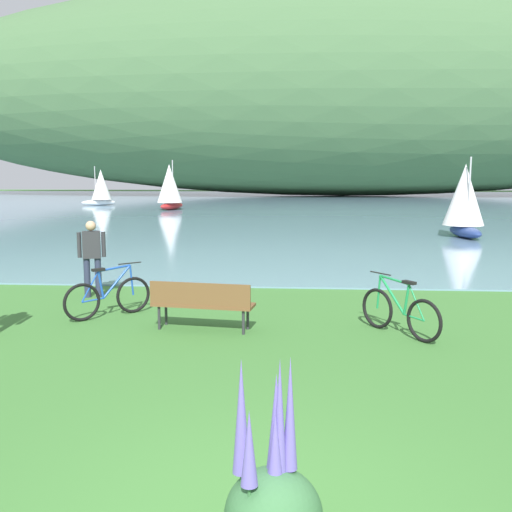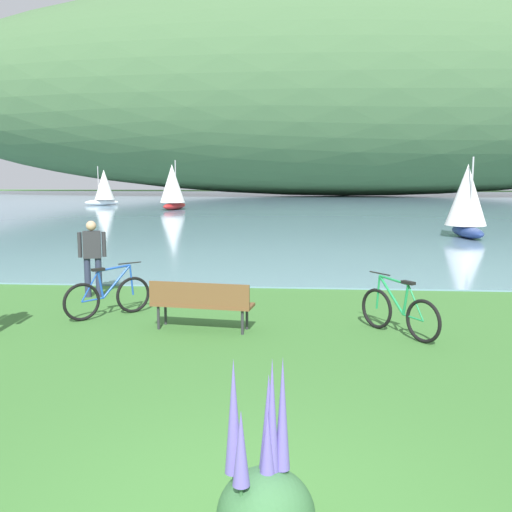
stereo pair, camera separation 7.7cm
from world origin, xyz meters
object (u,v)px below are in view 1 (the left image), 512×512
sailboat_mid_bay (101,187)px  park_bench_near_camera (202,301)px  bicycle_beside_path (400,312)px  sailboat_toward_hillside (465,200)px  person_at_shoreline (92,254)px  bicycle_leaning_near_bench (109,297)px  sailboat_nearest_to_shore (170,187)px

sailboat_mid_bay → park_bench_near_camera: bearing=-68.5°
bicycle_beside_path → sailboat_toward_hillside: (5.47, 15.59, 1.26)m
park_bench_near_camera → sailboat_mid_bay: sailboat_mid_bay is taller
park_bench_near_camera → sailboat_mid_bay: (-15.70, 39.87, 1.14)m
person_at_shoreline → sailboat_toward_hillside: (11.76, 12.98, 0.68)m
bicycle_leaning_near_bench → sailboat_mid_bay: bearing=109.4°
bicycle_beside_path → sailboat_toward_hillside: 16.57m
park_bench_near_camera → bicycle_beside_path: (3.40, -0.03, -0.12)m
bicycle_leaning_near_bench → sailboat_mid_bay: 41.39m
bicycle_leaning_near_bench → bicycle_beside_path: (5.35, -0.87, -0.00)m
bicycle_leaning_near_bench → sailboat_mid_bay: sailboat_mid_bay is taller
person_at_shoreline → sailboat_toward_hillside: bearing=47.8°
sailboat_nearest_to_shore → sailboat_toward_hillside: bearing=-47.1°
sailboat_toward_hillside → sailboat_nearest_to_shore: bearing=132.9°
person_at_shoreline → sailboat_nearest_to_shore: sailboat_nearest_to_shore is taller
sailboat_mid_bay → bicycle_leaning_near_bench: bearing=-70.6°
bicycle_beside_path → sailboat_toward_hillside: size_ratio=0.42×
bicycle_beside_path → person_at_shoreline: size_ratio=0.84×
bicycle_leaning_near_bench → sailboat_mid_bay: (-13.75, 39.02, 1.26)m
person_at_shoreline → bicycle_leaning_near_bench: bearing=-61.6°
park_bench_near_camera → bicycle_leaning_near_bench: bicycle_leaning_near_bench is taller
sailboat_nearest_to_shore → sailboat_mid_bay: 9.66m
park_bench_near_camera → sailboat_toward_hillside: bearing=60.3°
bicycle_leaning_near_bench → sailboat_nearest_to_shore: (-6.19, 33.00, 1.44)m
sailboat_mid_bay → bicycle_beside_path: bearing=-64.4°
sailboat_mid_bay → person_at_shoreline: bearing=-71.0°
park_bench_near_camera → sailboat_nearest_to_shore: 34.84m
bicycle_beside_path → sailboat_nearest_to_shore: size_ratio=0.38×
park_bench_near_camera → sailboat_toward_hillside: 17.95m
bicycle_beside_path → sailboat_nearest_to_shore: (-11.55, 33.87, 1.44)m
park_bench_near_camera → bicycle_beside_path: bicycle_beside_path is taller
person_at_shoreline → sailboat_mid_bay: bearing=109.0°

